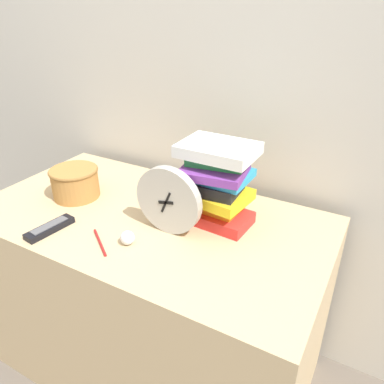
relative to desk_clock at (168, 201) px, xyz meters
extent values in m
cube|color=beige|center=(-0.11, 0.45, 0.34)|extent=(6.00, 0.04, 2.40)
cube|color=tan|center=(-0.11, 0.04, -0.49)|extent=(1.24, 0.67, 0.75)
cylinder|color=#B7B2A8|center=(0.00, 0.00, 0.00)|extent=(0.23, 0.03, 0.23)
cylinder|color=white|center=(0.00, -0.01, 0.00)|extent=(0.20, 0.01, 0.20)
cube|color=black|center=(0.00, -0.01, 0.00)|extent=(0.06, 0.01, 0.02)
cube|color=black|center=(0.00, -0.01, 0.00)|extent=(0.04, 0.01, 0.08)
cylinder|color=black|center=(0.00, -0.01, 0.00)|extent=(0.01, 0.00, 0.01)
cube|color=red|center=(0.11, 0.13, -0.09)|extent=(0.24, 0.15, 0.04)
cube|color=orange|center=(0.08, 0.15, -0.05)|extent=(0.20, 0.14, 0.04)
cube|color=yellow|center=(0.09, 0.13, -0.01)|extent=(0.25, 0.19, 0.03)
cube|color=#232328|center=(0.10, 0.12, 0.02)|extent=(0.18, 0.14, 0.04)
cube|color=#2D9ED1|center=(0.11, 0.15, 0.05)|extent=(0.19, 0.16, 0.03)
cube|color=#7A3899|center=(0.10, 0.12, 0.08)|extent=(0.22, 0.19, 0.03)
cube|color=green|center=(0.10, 0.15, 0.11)|extent=(0.20, 0.16, 0.03)
cube|color=white|center=(0.10, 0.13, 0.14)|extent=(0.24, 0.18, 0.04)
cylinder|color=#B27A3D|center=(-0.44, 0.03, -0.06)|extent=(0.17, 0.17, 0.11)
torus|color=olive|center=(-0.44, 0.03, -0.01)|extent=(0.18, 0.18, 0.01)
cube|color=black|center=(-0.34, -0.19, -0.10)|extent=(0.07, 0.17, 0.02)
cube|color=#59595E|center=(-0.34, -0.19, -0.09)|extent=(0.05, 0.13, 0.00)
sphere|color=white|center=(-0.07, -0.12, -0.09)|extent=(0.04, 0.04, 0.04)
cylinder|color=#B21E1E|center=(-0.15, -0.16, -0.11)|extent=(0.13, 0.09, 0.01)
camera|label=1|loc=(0.56, -0.86, 0.57)|focal=35.00mm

